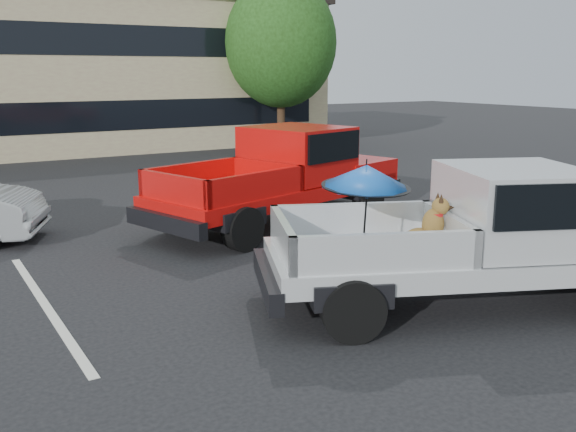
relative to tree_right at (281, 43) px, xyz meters
name	(u,v)px	position (x,y,z in m)	size (l,w,h in m)	color
ground	(311,310)	(-9.00, -16.00, -4.21)	(90.00, 90.00, 0.00)	black
stripe_left	(46,305)	(-12.00, -14.00, -4.21)	(0.12, 5.00, 0.01)	silver
stripe_right	(389,245)	(-6.00, -14.00, -4.21)	(0.12, 5.00, 0.01)	silver
motel_building	(73,69)	(-7.00, 4.99, -1.00)	(20.40, 8.40, 6.30)	tan
tree_right	(281,43)	(0.00, 0.00, 0.00)	(4.46, 4.46, 6.78)	#332114
tree_back	(142,43)	(-3.00, 8.00, 0.20)	(4.68, 4.68, 7.11)	#332114
silver_pickup	(496,229)	(-6.80, -17.10, -3.16)	(6.00, 4.03, 2.06)	black
red_pickup	(291,170)	(-6.48, -11.39, -3.13)	(6.32, 3.67, 1.97)	black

